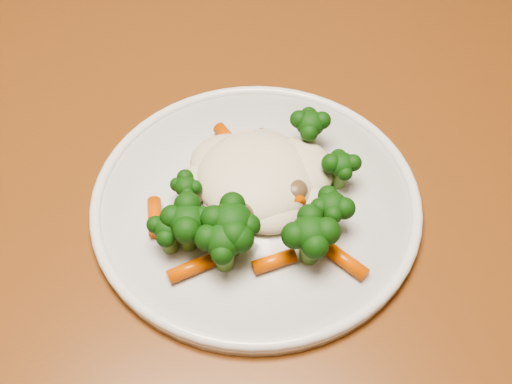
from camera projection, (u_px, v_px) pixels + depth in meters
The scene contains 3 objects.
dining_table at pixel (180, 323), 0.60m from camera, with size 1.40×1.01×0.75m.
plate at pixel (256, 202), 0.57m from camera, with size 0.29×0.29×0.01m, color silver.
meal at pixel (256, 193), 0.54m from camera, with size 0.19×0.18×0.05m.
Camera 1 is at (0.09, -0.27, 1.20)m, focal length 45.00 mm.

